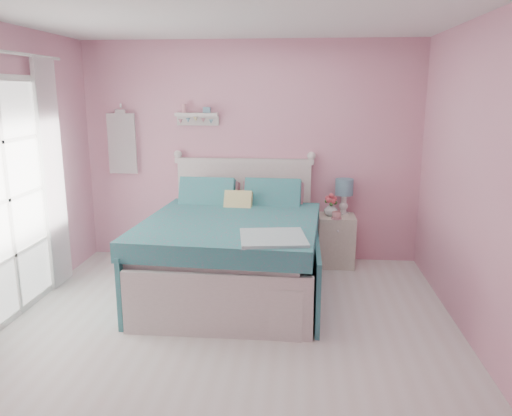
% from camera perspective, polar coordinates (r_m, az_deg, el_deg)
% --- Properties ---
extents(floor, '(4.50, 4.50, 0.00)m').
position_cam_1_polar(floor, '(4.23, -3.70, -15.28)').
color(floor, silver).
rests_on(floor, ground).
extents(room_shell, '(4.50, 4.50, 4.50)m').
position_cam_1_polar(room_shell, '(3.74, -4.06, 6.57)').
color(room_shell, pink).
rests_on(room_shell, floor).
extents(bed, '(1.79, 2.18, 1.24)m').
position_cam_1_polar(bed, '(5.15, -2.61, -4.93)').
color(bed, silver).
rests_on(bed, floor).
extents(nightstand, '(0.42, 0.41, 0.60)m').
position_cam_1_polar(nightstand, '(5.96, 9.15, -3.67)').
color(nightstand, beige).
rests_on(nightstand, floor).
extents(table_lamp, '(0.21, 0.21, 0.42)m').
position_cam_1_polar(table_lamp, '(5.92, 10.04, 2.08)').
color(table_lamp, white).
rests_on(table_lamp, nightstand).
extents(vase, '(0.16, 0.16, 0.16)m').
position_cam_1_polar(vase, '(5.84, 8.54, -0.11)').
color(vase, silver).
rests_on(vase, nightstand).
extents(teacup, '(0.11, 0.11, 0.08)m').
position_cam_1_polar(teacup, '(5.73, 9.18, -0.83)').
color(teacup, pink).
rests_on(teacup, nightstand).
extents(roses, '(0.14, 0.11, 0.12)m').
position_cam_1_polar(roses, '(5.81, 8.56, 1.02)').
color(roses, '#D94A58').
rests_on(roses, vase).
extents(wall_shelf, '(0.50, 0.15, 0.25)m').
position_cam_1_polar(wall_shelf, '(5.99, -6.76, 10.42)').
color(wall_shelf, silver).
rests_on(wall_shelf, room_shell).
extents(hanging_dress, '(0.34, 0.03, 0.72)m').
position_cam_1_polar(hanging_dress, '(6.26, -15.06, 7.11)').
color(hanging_dress, white).
rests_on(hanging_dress, room_shell).
extents(french_door, '(0.04, 1.32, 2.16)m').
position_cam_1_polar(french_door, '(4.90, -26.55, 0.73)').
color(french_door, silver).
rests_on(french_door, floor).
extents(curtain_far, '(0.04, 0.40, 2.32)m').
position_cam_1_polar(curtain_far, '(5.49, -22.23, 3.48)').
color(curtain_far, white).
rests_on(curtain_far, floor).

